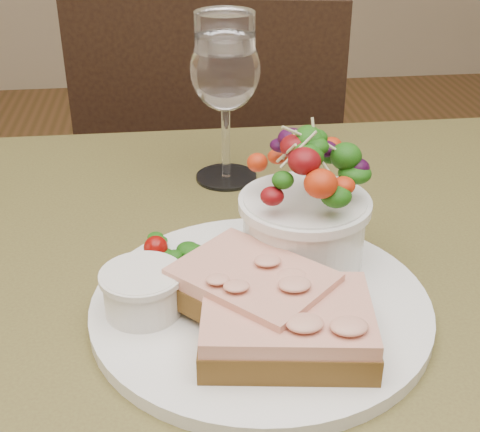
{
  "coord_description": "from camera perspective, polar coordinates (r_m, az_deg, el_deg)",
  "views": [
    {
      "loc": [
        -0.05,
        -0.46,
        1.08
      ],
      "look_at": [
        0.0,
        0.04,
        0.81
      ],
      "focal_mm": 50.0,
      "sensor_mm": 36.0,
      "label": 1
    }
  ],
  "objects": [
    {
      "name": "cafe_table",
      "position": [
        0.63,
        0.24,
        -14.72
      ],
      "size": [
        0.8,
        0.8,
        0.75
      ],
      "color": "#4D4121",
      "rests_on": "ground"
    },
    {
      "name": "chair_far",
      "position": [
        1.4,
        -1.71,
        -5.58
      ],
      "size": [
        0.49,
        0.49,
        0.9
      ],
      "rotation": [
        0.0,
        0.0,
        2.97
      ],
      "color": "black",
      "rests_on": "ground"
    },
    {
      "name": "dinner_plate",
      "position": [
        0.55,
        1.77,
        -7.68
      ],
      "size": [
        0.28,
        0.28,
        0.01
      ],
      "primitive_type": "cylinder",
      "color": "white",
      "rests_on": "cafe_table"
    },
    {
      "name": "sandwich_front",
      "position": [
        0.5,
        4.0,
        -9.26
      ],
      "size": [
        0.14,
        0.11,
        0.03
      ],
      "rotation": [
        0.0,
        0.0,
        -0.13
      ],
      "color": "#452C12",
      "rests_on": "dinner_plate"
    },
    {
      "name": "sandwich_back",
      "position": [
        0.52,
        1.09,
        -6.24
      ],
      "size": [
        0.14,
        0.14,
        0.03
      ],
      "rotation": [
        0.0,
        0.0,
        -0.8
      ],
      "color": "#452C12",
      "rests_on": "dinner_plate"
    },
    {
      "name": "ramekin",
      "position": [
        0.53,
        -8.32,
        -6.25
      ],
      "size": [
        0.06,
        0.06,
        0.04
      ],
      "color": "white",
      "rests_on": "dinner_plate"
    },
    {
      "name": "salad_bowl",
      "position": [
        0.57,
        5.57,
        1.34
      ],
      "size": [
        0.11,
        0.11,
        0.13
      ],
      "color": "white",
      "rests_on": "dinner_plate"
    },
    {
      "name": "garnish",
      "position": [
        0.61,
        -6.26,
        -2.61
      ],
      "size": [
        0.05,
        0.04,
        0.02
      ],
      "color": "#0C3C0A",
      "rests_on": "dinner_plate"
    },
    {
      "name": "wine_glass",
      "position": [
        0.73,
        -1.27,
        11.98
      ],
      "size": [
        0.08,
        0.08,
        0.18
      ],
      "color": "white",
      "rests_on": "cafe_table"
    }
  ]
}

